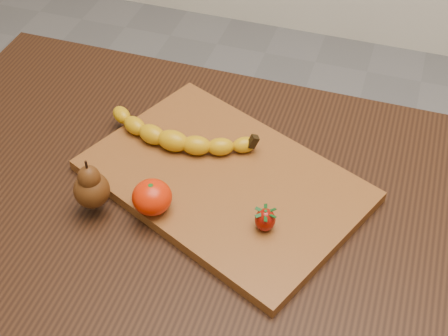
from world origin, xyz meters
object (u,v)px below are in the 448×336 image
(table, at_px, (174,227))
(cutting_board, at_px, (224,181))
(pear, at_px, (90,183))
(mandarin, at_px, (152,197))

(table, height_order, cutting_board, cutting_board)
(pear, relative_size, mandarin, 1.42)
(mandarin, bearing_deg, pear, -169.88)
(pear, bearing_deg, cutting_board, 33.75)
(table, distance_m, cutting_board, 0.14)
(pear, bearing_deg, table, 39.40)
(table, distance_m, mandarin, 0.16)
(table, xyz_separation_m, pear, (-0.10, -0.08, 0.16))
(table, bearing_deg, mandarin, -93.00)
(table, bearing_deg, cutting_board, 25.77)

